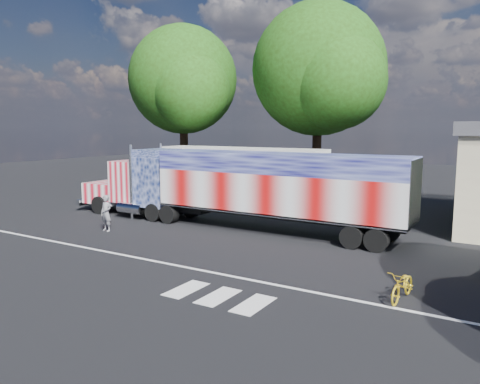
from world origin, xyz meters
The scene contains 8 objects.
ground centered at (0.00, 0.00, 0.00)m, with size 100.00×100.00×0.00m, color black.
lane_markings centered at (1.71, -3.77, 0.01)m, with size 30.00×2.67×0.01m.
semi_truck centered at (-0.69, 3.66, 2.08)m, with size 18.95×2.99×4.04m.
coach_bus centered at (-5.32, 11.78, 1.83)m, with size 12.16×2.83×3.54m.
woman centered at (-5.50, -0.32, 0.87)m, with size 0.64×0.42×1.74m, color slate.
bicycle centered at (8.71, -2.27, 0.45)m, with size 0.60×1.72×0.90m, color gold.
tree_n_mid centered at (-2.35, 18.63, 9.27)m, with size 10.65×10.15×14.40m.
tree_nw_a centered at (-13.61, 16.23, 8.86)m, with size 9.58×9.12×13.48m.
Camera 1 is at (11.45, -15.79, 4.99)m, focal length 35.00 mm.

